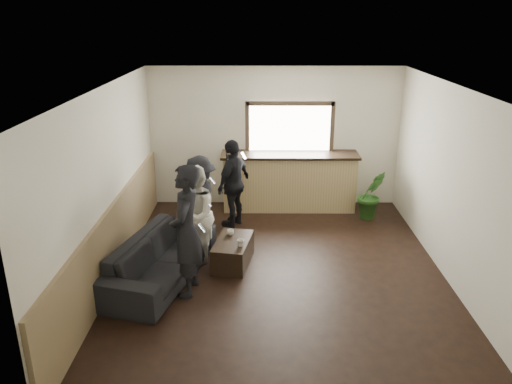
{
  "coord_description": "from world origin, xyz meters",
  "views": [
    {
      "loc": [
        -0.31,
        -6.79,
        3.76
      ],
      "look_at": [
        -0.35,
        0.4,
        1.17
      ],
      "focal_mm": 35.0,
      "sensor_mm": 36.0,
      "label": 1
    }
  ],
  "objects_px": {
    "coffee_table": "(233,252)",
    "person_c": "(200,200)",
    "potted_plant": "(371,195)",
    "bar_counter": "(289,178)",
    "cup_b": "(241,243)",
    "sofa": "(161,258)",
    "person_a": "(186,231)",
    "person_d": "(234,183)",
    "person_b": "(195,215)",
    "cup_a": "(230,232)"
  },
  "relations": [
    {
      "from": "cup_b",
      "to": "person_d",
      "type": "xyz_separation_m",
      "value": [
        -0.19,
        1.75,
        0.36
      ]
    },
    {
      "from": "person_c",
      "to": "person_d",
      "type": "relative_size",
      "value": 0.93
    },
    {
      "from": "coffee_table",
      "to": "cup_b",
      "type": "distance_m",
      "value": 0.35
    },
    {
      "from": "bar_counter",
      "to": "coffee_table",
      "type": "bearing_deg",
      "value": -112.8
    },
    {
      "from": "potted_plant",
      "to": "person_c",
      "type": "distance_m",
      "value": 3.33
    },
    {
      "from": "person_c",
      "to": "person_b",
      "type": "bearing_deg",
      "value": 6.6
    },
    {
      "from": "sofa",
      "to": "cup_b",
      "type": "xyz_separation_m",
      "value": [
        1.17,
        0.28,
        0.12
      ]
    },
    {
      "from": "cup_b",
      "to": "person_c",
      "type": "xyz_separation_m",
      "value": [
        -0.72,
        1.03,
        0.31
      ]
    },
    {
      "from": "sofa",
      "to": "person_b",
      "type": "relative_size",
      "value": 1.46
    },
    {
      "from": "person_a",
      "to": "person_c",
      "type": "height_order",
      "value": "person_a"
    },
    {
      "from": "bar_counter",
      "to": "coffee_table",
      "type": "distance_m",
      "value": 2.66
    },
    {
      "from": "person_c",
      "to": "bar_counter",
      "type": "bearing_deg",
      "value": 141.33
    },
    {
      "from": "coffee_table",
      "to": "cup_a",
      "type": "relative_size",
      "value": 7.98
    },
    {
      "from": "sofa",
      "to": "person_c",
      "type": "height_order",
      "value": "person_c"
    },
    {
      "from": "potted_plant",
      "to": "person_d",
      "type": "relative_size",
      "value": 0.58
    },
    {
      "from": "cup_a",
      "to": "cup_b",
      "type": "distance_m",
      "value": 0.44
    },
    {
      "from": "cup_a",
      "to": "potted_plant",
      "type": "relative_size",
      "value": 0.12
    },
    {
      "from": "cup_a",
      "to": "person_a",
      "type": "height_order",
      "value": "person_a"
    },
    {
      "from": "coffee_table",
      "to": "bar_counter",
      "type": "bearing_deg",
      "value": 67.2
    },
    {
      "from": "coffee_table",
      "to": "person_c",
      "type": "bearing_deg",
      "value": 125.19
    },
    {
      "from": "potted_plant",
      "to": "person_c",
      "type": "relative_size",
      "value": 0.63
    },
    {
      "from": "coffee_table",
      "to": "person_c",
      "type": "relative_size",
      "value": 0.59
    },
    {
      "from": "sofa",
      "to": "bar_counter",
      "type": "bearing_deg",
      "value": -20.15
    },
    {
      "from": "sofa",
      "to": "cup_b",
      "type": "bearing_deg",
      "value": -61.36
    },
    {
      "from": "bar_counter",
      "to": "person_d",
      "type": "height_order",
      "value": "bar_counter"
    },
    {
      "from": "cup_b",
      "to": "person_c",
      "type": "relative_size",
      "value": 0.07
    },
    {
      "from": "bar_counter",
      "to": "person_d",
      "type": "distance_m",
      "value": 1.39
    },
    {
      "from": "person_b",
      "to": "person_c",
      "type": "height_order",
      "value": "person_b"
    },
    {
      "from": "person_c",
      "to": "sofa",
      "type": "bearing_deg",
      "value": -12.39
    },
    {
      "from": "sofa",
      "to": "potted_plant",
      "type": "distance_m",
      "value": 4.31
    },
    {
      "from": "sofa",
      "to": "potted_plant",
      "type": "xyz_separation_m",
      "value": [
        3.59,
        2.37,
        0.14
      ]
    },
    {
      "from": "potted_plant",
      "to": "person_a",
      "type": "height_order",
      "value": "person_a"
    },
    {
      "from": "cup_b",
      "to": "person_a",
      "type": "relative_size",
      "value": 0.06
    },
    {
      "from": "coffee_table",
      "to": "potted_plant",
      "type": "bearing_deg",
      "value": 36.46
    },
    {
      "from": "person_d",
      "to": "person_c",
      "type": "bearing_deg",
      "value": -7.62
    },
    {
      "from": "coffee_table",
      "to": "cup_b",
      "type": "height_order",
      "value": "cup_b"
    },
    {
      "from": "cup_b",
      "to": "cup_a",
      "type": "bearing_deg",
      "value": 113.9
    },
    {
      "from": "bar_counter",
      "to": "cup_a",
      "type": "relative_size",
      "value": 23.68
    },
    {
      "from": "sofa",
      "to": "person_b",
      "type": "bearing_deg",
      "value": -23.22
    },
    {
      "from": "sofa",
      "to": "person_d",
      "type": "height_order",
      "value": "person_d"
    },
    {
      "from": "potted_plant",
      "to": "person_a",
      "type": "relative_size",
      "value": 0.51
    },
    {
      "from": "bar_counter",
      "to": "cup_a",
      "type": "bearing_deg",
      "value": -115.63
    },
    {
      "from": "person_b",
      "to": "person_c",
      "type": "bearing_deg",
      "value": -177.05
    },
    {
      "from": "potted_plant",
      "to": "bar_counter",
      "type": "bearing_deg",
      "value": 161.12
    },
    {
      "from": "sofa",
      "to": "coffee_table",
      "type": "distance_m",
      "value": 1.15
    },
    {
      "from": "cup_b",
      "to": "person_b",
      "type": "relative_size",
      "value": 0.07
    },
    {
      "from": "cup_b",
      "to": "person_c",
      "type": "bearing_deg",
      "value": 124.85
    },
    {
      "from": "person_a",
      "to": "sofa",
      "type": "bearing_deg",
      "value": -125.14
    },
    {
      "from": "cup_b",
      "to": "sofa",
      "type": "bearing_deg",
      "value": -166.54
    },
    {
      "from": "cup_a",
      "to": "cup_b",
      "type": "xyz_separation_m",
      "value": [
        0.18,
        -0.4,
        0.01
      ]
    }
  ]
}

